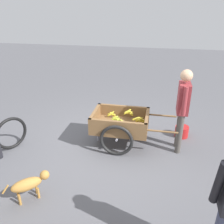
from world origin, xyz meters
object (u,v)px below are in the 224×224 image
(dog, at_px, (29,184))
(plastic_bucket, at_px, (182,131))
(vendor_person, at_px, (183,104))
(fruit_cart, at_px, (121,124))

(dog, bearing_deg, plastic_bucket, -134.99)
(dog, bearing_deg, vendor_person, -141.05)
(fruit_cart, relative_size, vendor_person, 1.02)
(dog, height_order, plastic_bucket, dog)
(dog, distance_m, plastic_bucket, 3.26)
(fruit_cart, distance_m, plastic_bucket, 1.40)
(dog, xyz_separation_m, plastic_bucket, (-2.31, -2.31, -0.15))
(plastic_bucket, bearing_deg, vendor_person, 77.90)
(fruit_cart, bearing_deg, vendor_person, -180.00)
(fruit_cart, bearing_deg, plastic_bucket, -156.93)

